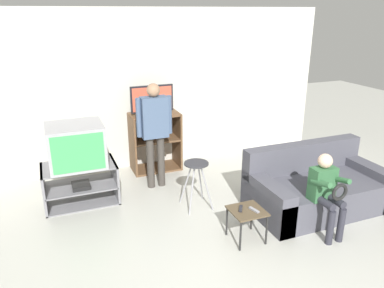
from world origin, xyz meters
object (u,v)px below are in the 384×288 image
Objects in this scene: television_flat at (152,101)px; snack_table at (247,214)px; folding_stool at (196,172)px; remote_control_black at (241,209)px; person_seated_child at (326,189)px; television_main at (76,145)px; person_standing_adult at (155,126)px; tv_stand at (81,184)px; couch at (316,188)px; remote_control_white at (254,210)px; media_shelf at (155,141)px.

television_flat is 2.56m from snack_table.
folding_stool reaches higher than snack_table.
remote_control_black is (0.18, -0.91, -0.12)m from folding_stool.
television_main is at bearing 144.46° from person_seated_child.
tv_stand is at bearing -174.72° from person_standing_adult.
couch is (1.68, -2.03, -0.92)m from television_flat.
folding_stool is 0.98m from person_standing_adult.
person_seated_child is (1.49, -1.97, -0.37)m from person_standing_adult.
remote_control_white is (1.75, -1.70, 0.13)m from tv_stand.
tv_stand is 1.01× the size of media_shelf.
tv_stand is 3.22m from person_seated_child.
media_shelf is 2.92m from person_seated_child.
snack_table is 0.98m from person_seated_child.
television_main reaches higher than person_seated_child.
person_seated_child is at bearing -35.51° from tv_stand.
person_seated_child reaches higher than remote_control_black.
person_seated_child reaches higher than media_shelf.
couch reaches higher than tv_stand.
person_standing_adult is 2.50m from person_seated_child.
television_main is 5.05× the size of remote_control_white.
television_main is 1.05× the size of television_flat.
couch is at bearing 45.72° from remote_control_black.
television_flat is at bearing 117.61° from person_seated_child.
television_flat reaches higher than television_main.
remote_control_white is 0.09× the size of person_standing_adult.
folding_stool is 0.41× the size of person_standing_adult.
remote_control_black and remote_control_white have the same top height.
couch is (1.50, -0.61, -0.24)m from folding_stool.
folding_stool is 0.93m from remote_control_black.
tv_stand is at bearing 155.99° from couch.
folding_stool is at bearing -25.98° from tv_stand.
television_main reaches higher than couch.
folding_stool reaches higher than remote_control_black.
tv_stand reaches higher than snack_table.
television_flat reaches higher than tv_stand.
person_seated_child reaches higher than tv_stand.
television_flat is at bearing -143.18° from media_shelf.
couch reaches higher than snack_table.
snack_table is (0.39, -2.40, -0.16)m from media_shelf.
person_standing_adult is at bearing 139.26° from remote_control_black.
media_shelf reaches higher than folding_stool.
media_shelf is 1.49× the size of folding_stool.
television_flat reaches higher than media_shelf.
remote_control_white is (0.46, -2.44, -0.10)m from media_shelf.
person_standing_adult is (-0.57, 1.76, 0.63)m from snack_table.
television_flat is 1.77× the size of snack_table.
person_seated_child reaches higher than snack_table.
person_seated_child is (1.31, -2.60, 0.09)m from media_shelf.
tv_stand is 1.51m from media_shelf.
remote_control_black is at bearing -78.76° from folding_stool.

